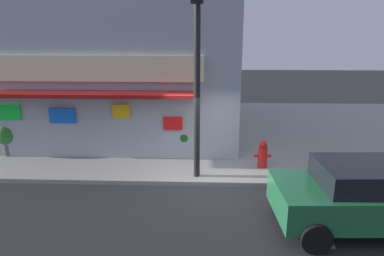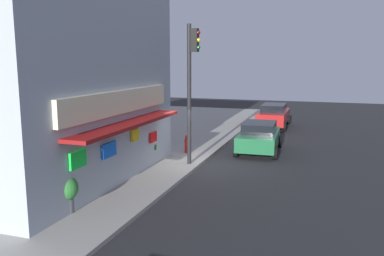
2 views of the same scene
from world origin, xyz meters
The scene contains 11 objects.
ground_plane centered at (0.00, 0.00, 0.00)m, with size 61.23×61.23×0.00m, color #232326.
sidewalk centered at (0.00, 5.68, 0.07)m, with size 40.82×11.36×0.13m, color gray.
corner_building centered at (-3.78, 6.56, 4.19)m, with size 9.72×10.32×8.11m.
traffic_light centered at (-0.27, 0.35, 3.92)m, with size 0.32×0.58×5.97m.
fire_hydrant centered at (1.78, 1.24, 0.55)m, with size 0.53×0.29×0.87m.
trash_can centered at (-3.54, 2.14, 0.58)m, with size 0.54×0.54×0.88m, color #2D2D2D.
pedestrian centered at (-5.63, 2.08, 1.10)m, with size 0.52×0.50×1.75m.
potted_plant_by_doorway centered at (-6.82, 2.06, 0.79)m, with size 0.77×0.77×1.13m.
potted_plant_by_window centered at (-0.73, 2.18, 0.75)m, with size 0.72×0.72×1.08m.
parked_car_red centered at (11.63, -1.68, 0.84)m, with size 4.54×2.08×1.60m.
parked_car_green centered at (3.55, -1.98, 0.79)m, with size 4.07×2.22×1.52m.
Camera 2 is at (-16.30, -5.08, 4.58)m, focal length 37.27 mm.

